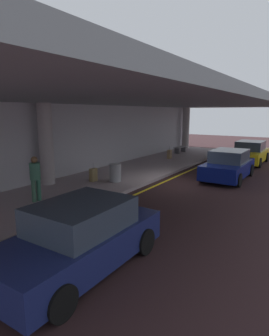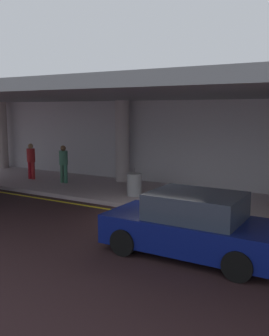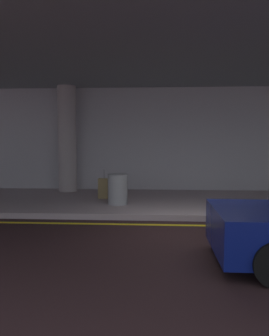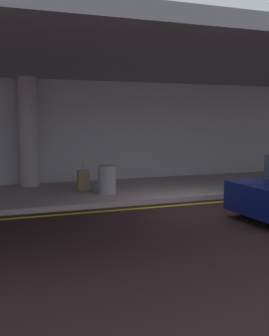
{
  "view_description": "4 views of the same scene",
  "coord_description": "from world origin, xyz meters",
  "views": [
    {
      "loc": [
        -12.63,
        -5.61,
        3.4
      ],
      "look_at": [
        -1.98,
        1.25,
        0.92
      ],
      "focal_mm": 30.61,
      "sensor_mm": 36.0,
      "label": 1
    },
    {
      "loc": [
        5.41,
        -10.02,
        3.4
      ],
      "look_at": [
        -1.48,
        1.53,
        1.36
      ],
      "focal_mm": 41.24,
      "sensor_mm": 36.0,
      "label": 2
    },
    {
      "loc": [
        -0.87,
        -7.48,
        2.03
      ],
      "look_at": [
        -1.49,
        2.23,
        1.19
      ],
      "focal_mm": 37.76,
      "sensor_mm": 36.0,
      "label": 3
    },
    {
      "loc": [
        -5.63,
        -9.69,
        2.38
      ],
      "look_at": [
        -1.02,
        2.49,
        0.88
      ],
      "focal_mm": 44.58,
      "sensor_mm": 36.0,
      "label": 4
    }
  ],
  "objects": [
    {
      "name": "ground_plane",
      "position": [
        0.0,
        0.0,
        0.0
      ],
      "size": [
        60.0,
        60.0,
        0.0
      ],
      "primitive_type": "plane",
      "color": "black"
    },
    {
      "name": "sidewalk",
      "position": [
        0.0,
        3.1,
        0.07
      ],
      "size": [
        26.0,
        4.2,
        0.15
      ],
      "primitive_type": "cube",
      "color": "#A5959B",
      "rests_on": "ground"
    },
    {
      "name": "lane_stripe_yellow",
      "position": [
        0.0,
        0.61,
        0.0
      ],
      "size": [
        26.0,
        0.14,
        0.01
      ],
      "primitive_type": "cube",
      "color": "yellow",
      "rests_on": "ground"
    },
    {
      "name": "support_column_left_mid",
      "position": [
        -4.0,
        4.68,
        1.97
      ],
      "size": [
        0.64,
        0.64,
        3.65
      ],
      "primitive_type": "cylinder",
      "color": "#A69B9D",
      "rests_on": "sidewalk"
    },
    {
      "name": "ceiling_overhang",
      "position": [
        0.0,
        2.6,
        3.95
      ],
      "size": [
        28.0,
        13.2,
        0.3
      ],
      "primitive_type": "cube",
      "color": "slate",
      "rests_on": "support_column_far_left"
    },
    {
      "name": "terminal_back_wall",
      "position": [
        0.0,
        5.35,
        1.9
      ],
      "size": [
        26.0,
        0.3,
        3.8
      ],
      "primitive_type": "cube",
      "color": "#AFADB5",
      "rests_on": "ground"
    },
    {
      "name": "suitcase_upright_primary",
      "position": [
        -2.5,
        3.25,
        0.46
      ],
      "size": [
        0.36,
        0.22,
        0.9
      ],
      "rotation": [
        0.0,
        0.0,
        0.3
      ],
      "color": "olive",
      "rests_on": "sidewalk"
    },
    {
      "name": "trash_bin_steel",
      "position": [
        -1.97,
        2.34,
        0.57
      ],
      "size": [
        0.56,
        0.56,
        0.85
      ],
      "primitive_type": "cylinder",
      "color": "gray",
      "rests_on": "sidewalk"
    }
  ]
}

